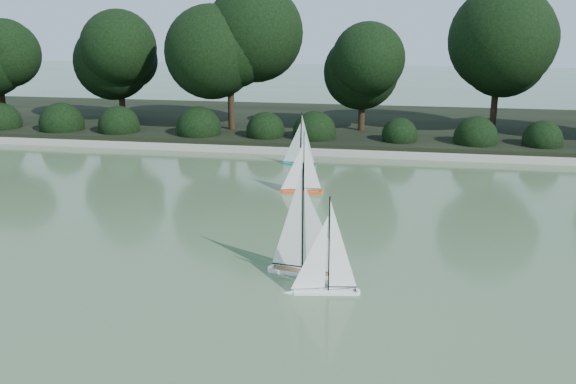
{
  "coord_description": "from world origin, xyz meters",
  "views": [
    {
      "loc": [
        2.17,
        -8.32,
        3.86
      ],
      "look_at": [
        0.24,
        2.68,
        0.7
      ],
      "focal_mm": 40.0,
      "sensor_mm": 36.0,
      "label": 1
    }
  ],
  "objects_px": {
    "sailboat_white_b": "(312,258)",
    "sailboat_orange": "(298,182)",
    "sailboat_teal": "(297,156)",
    "sailboat_white_a": "(320,278)"
  },
  "relations": [
    {
      "from": "sailboat_white_a",
      "to": "sailboat_white_b",
      "type": "distance_m",
      "value": 0.64
    },
    {
      "from": "sailboat_orange",
      "to": "sailboat_teal",
      "type": "height_order",
      "value": "sailboat_teal"
    },
    {
      "from": "sailboat_teal",
      "to": "sailboat_orange",
      "type": "bearing_deg",
      "value": -79.96
    },
    {
      "from": "sailboat_white_b",
      "to": "sailboat_teal",
      "type": "bearing_deg",
      "value": 101.09
    },
    {
      "from": "sailboat_white_a",
      "to": "sailboat_teal",
      "type": "height_order",
      "value": "sailboat_white_a"
    },
    {
      "from": "sailboat_teal",
      "to": "sailboat_white_b",
      "type": "bearing_deg",
      "value": -78.91
    },
    {
      "from": "sailboat_white_b",
      "to": "sailboat_teal",
      "type": "relative_size",
      "value": 1.25
    },
    {
      "from": "sailboat_teal",
      "to": "sailboat_white_a",
      "type": "bearing_deg",
      "value": -78.41
    },
    {
      "from": "sailboat_white_b",
      "to": "sailboat_orange",
      "type": "relative_size",
      "value": 1.28
    },
    {
      "from": "sailboat_white_b",
      "to": "sailboat_teal",
      "type": "distance_m",
      "value": 7.23
    }
  ]
}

